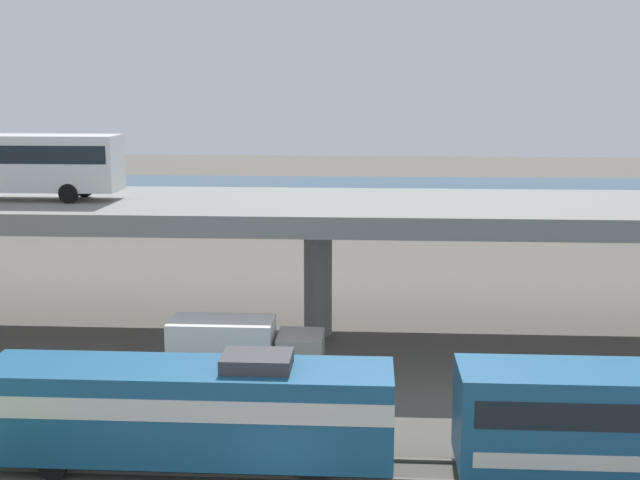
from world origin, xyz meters
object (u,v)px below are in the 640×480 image
object	(u,v)px
transit_bus_on_overpass	(5,160)
parked_car_1	(250,199)
parked_car_2	(424,204)
parked_car_3	(589,207)
parked_car_0	(169,195)
train_locomotive	(169,407)
service_truck_west	(242,350)

from	to	relation	value
transit_bus_on_overpass	parked_car_1	bearing A→B (deg)	-102.16
parked_car_2	parked_car_3	world-z (taller)	same
parked_car_0	parked_car_3	distance (m)	39.91
parked_car_1	parked_car_3	bearing A→B (deg)	-5.56
transit_bus_on_overpass	parked_car_1	size ratio (longest dim) A/B	2.74
parked_car_3	train_locomotive	bearing A→B (deg)	61.14
service_truck_west	parked_car_0	bearing A→B (deg)	107.36
train_locomotive	parked_car_2	xyz separation A→B (m)	(11.90, 49.35, 0.14)
parked_car_0	transit_bus_on_overpass	bearing A→B (deg)	-88.89
parked_car_1	parked_car_2	distance (m)	16.49
service_truck_west	parked_car_2	bearing A→B (deg)	75.69
transit_bus_on_overpass	train_locomotive	bearing A→B (deg)	128.16
service_truck_west	parked_car_3	xyz separation A→B (m)	(25.27, 40.29, 0.70)
service_truck_west	parked_car_3	distance (m)	47.56
transit_bus_on_overpass	parked_car_0	world-z (taller)	transit_bus_on_overpass
parked_car_2	parked_car_3	xyz separation A→B (m)	(14.72, -1.06, 0.00)
train_locomotive	service_truck_west	world-z (taller)	train_locomotive
train_locomotive	service_truck_west	distance (m)	8.14
transit_bus_on_overpass	parked_car_1	xyz separation A→B (m)	(7.71, 35.80, -6.98)
transit_bus_on_overpass	parked_car_0	bearing A→B (deg)	-88.89
train_locomotive	parked_car_2	world-z (taller)	train_locomotive
parked_car_2	parked_car_0	bearing A→B (deg)	170.12
transit_bus_on_overpass	service_truck_west	world-z (taller)	transit_bus_on_overpass
train_locomotive	transit_bus_on_overpass	xyz separation A→B (m)	(-12.19, 15.52, 7.12)
parked_car_1	parked_car_2	xyz separation A→B (m)	(16.38, -1.97, -0.00)
parked_car_2	parked_car_3	bearing A→B (deg)	-4.10
parked_car_0	parked_car_1	world-z (taller)	same
parked_car_2	parked_car_3	distance (m)	14.76
service_truck_west	train_locomotive	bearing A→B (deg)	-99.55
parked_car_1	parked_car_3	world-z (taller)	same
train_locomotive	transit_bus_on_overpass	size ratio (longest dim) A/B	1.27
parked_car_0	train_locomotive	bearing A→B (deg)	-76.45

